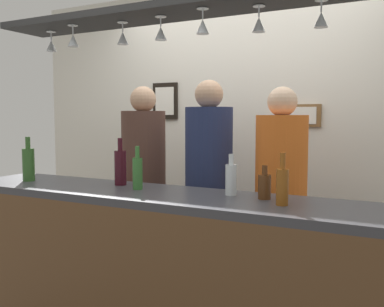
# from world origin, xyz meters

# --- Properties ---
(back_wall) EXTENTS (4.40, 0.06, 2.60)m
(back_wall) POSITION_xyz_m (0.00, 1.10, 1.30)
(back_wall) COLOR silver
(back_wall) RESTS_ON ground_plane
(bar_counter) EXTENTS (2.70, 0.55, 1.03)m
(bar_counter) POSITION_xyz_m (0.00, -0.51, 0.69)
(bar_counter) COLOR #38383D
(bar_counter) RESTS_ON ground_plane
(overhead_glass_rack) EXTENTS (2.20, 0.36, 0.04)m
(overhead_glass_rack) POSITION_xyz_m (0.00, -0.30, 2.05)
(overhead_glass_rack) COLOR black
(hanging_wineglass_far_left) EXTENTS (0.07, 0.07, 0.13)m
(hanging_wineglass_far_left) POSITION_xyz_m (-0.87, -0.27, 1.94)
(hanging_wineglass_far_left) COLOR silver
(hanging_wineglass_far_left) RESTS_ON overhead_glass_rack
(hanging_wineglass_left) EXTENTS (0.07, 0.07, 0.13)m
(hanging_wineglass_left) POSITION_xyz_m (-0.60, -0.35, 1.94)
(hanging_wineglass_left) COLOR silver
(hanging_wineglass_left) RESTS_ON overhead_glass_rack
(hanging_wineglass_center_left) EXTENTS (0.07, 0.07, 0.13)m
(hanging_wineglass_center_left) POSITION_xyz_m (-0.27, -0.28, 1.94)
(hanging_wineglass_center_left) COLOR silver
(hanging_wineglass_center_left) RESTS_ON overhead_glass_rack
(hanging_wineglass_center) EXTENTS (0.07, 0.07, 0.13)m
(hanging_wineglass_center) POSITION_xyz_m (0.01, -0.30, 1.94)
(hanging_wineglass_center) COLOR silver
(hanging_wineglass_center) RESTS_ON overhead_glass_rack
(hanging_wineglass_center_right) EXTENTS (0.07, 0.07, 0.13)m
(hanging_wineglass_center_right) POSITION_xyz_m (0.30, -0.36, 1.94)
(hanging_wineglass_center_right) COLOR silver
(hanging_wineglass_center_right) RESTS_ON overhead_glass_rack
(hanging_wineglass_right) EXTENTS (0.07, 0.07, 0.13)m
(hanging_wineglass_right) POSITION_xyz_m (0.58, -0.27, 1.94)
(hanging_wineglass_right) COLOR silver
(hanging_wineglass_right) RESTS_ON overhead_glass_rack
(hanging_wineglass_far_right) EXTENTS (0.07, 0.07, 0.13)m
(hanging_wineglass_far_right) POSITION_xyz_m (0.88, -0.24, 1.94)
(hanging_wineglass_far_right) COLOR silver
(hanging_wineglass_far_right) RESTS_ON overhead_glass_rack
(person_left_brown_shirt) EXTENTS (0.34, 0.34, 1.70)m
(person_left_brown_shirt) POSITION_xyz_m (-0.55, 0.34, 1.02)
(person_left_brown_shirt) COLOR #2D334C
(person_left_brown_shirt) RESTS_ON ground_plane
(person_middle_navy_shirt) EXTENTS (0.34, 0.34, 1.72)m
(person_middle_navy_shirt) POSITION_xyz_m (0.01, 0.34, 1.04)
(person_middle_navy_shirt) COLOR #2D334C
(person_middle_navy_shirt) RESTS_ON ground_plane
(person_right_orange_shirt) EXTENTS (0.34, 0.34, 1.66)m
(person_right_orange_shirt) POSITION_xyz_m (0.54, 0.34, 1.00)
(person_right_orange_shirt) COLOR #2D334C
(person_right_orange_shirt) RESTS_ON ground_plane
(bottle_champagne_green) EXTENTS (0.08, 0.08, 0.30)m
(bottle_champagne_green) POSITION_xyz_m (-1.00, -0.37, 1.15)
(bottle_champagne_green) COLOR #2D5623
(bottle_champagne_green) RESTS_ON bar_counter
(bottle_wine_dark_red) EXTENTS (0.08, 0.08, 0.30)m
(bottle_wine_dark_red) POSITION_xyz_m (-0.35, -0.23, 1.15)
(bottle_wine_dark_red) COLOR #380F19
(bottle_wine_dark_red) RESTS_ON bar_counter
(bottle_beer_amber_tall) EXTENTS (0.06, 0.06, 0.26)m
(bottle_beer_amber_tall) POSITION_xyz_m (0.75, -0.38, 1.13)
(bottle_beer_amber_tall) COLOR brown
(bottle_beer_amber_tall) RESTS_ON bar_counter
(bottle_soda_clear) EXTENTS (0.06, 0.06, 0.23)m
(bottle_soda_clear) POSITION_xyz_m (0.42, -0.24, 1.12)
(bottle_soda_clear) COLOR silver
(bottle_soda_clear) RESTS_ON bar_counter
(bottle_beer_brown_stubby) EXTENTS (0.07, 0.07, 0.18)m
(bottle_beer_brown_stubby) POSITION_xyz_m (0.62, -0.26, 1.10)
(bottle_beer_brown_stubby) COLOR #512D14
(bottle_beer_brown_stubby) RESTS_ON bar_counter
(bottle_beer_green_import) EXTENTS (0.06, 0.06, 0.26)m
(bottle_beer_green_import) POSITION_xyz_m (-0.15, -0.32, 1.13)
(bottle_beer_green_import) COLOR #336B2D
(bottle_beer_green_import) RESTS_ON bar_counter
(picture_frame_lower_pair) EXTENTS (0.30, 0.02, 0.18)m
(picture_frame_lower_pair) POSITION_xyz_m (0.51, 1.06, 1.47)
(picture_frame_lower_pair) COLOR brown
(picture_frame_lower_pair) RESTS_ON back_wall
(picture_frame_caricature) EXTENTS (0.26, 0.02, 0.34)m
(picture_frame_caricature) POSITION_xyz_m (-0.78, 1.06, 1.61)
(picture_frame_caricature) COLOR black
(picture_frame_caricature) RESTS_ON back_wall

